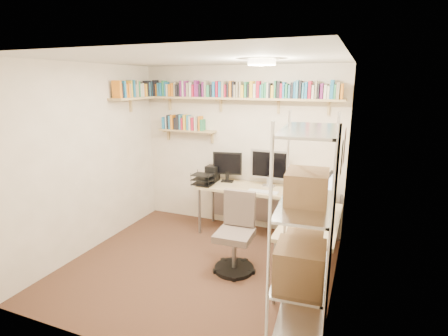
# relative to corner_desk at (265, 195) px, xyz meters

# --- Properties ---
(ground) EXTENTS (3.20, 3.20, 0.00)m
(ground) POSITION_rel_corner_desk_xyz_m (-0.58, -0.94, -0.74)
(ground) COLOR #44261D
(ground) RESTS_ON ground
(room_shell) EXTENTS (3.24, 3.04, 2.52)m
(room_shell) POSITION_rel_corner_desk_xyz_m (-0.58, -0.93, 0.81)
(room_shell) COLOR beige
(room_shell) RESTS_ON ground
(wall_shelves) EXTENTS (3.12, 1.09, 0.80)m
(wall_shelves) POSITION_rel_corner_desk_xyz_m (-1.00, 0.36, 1.29)
(wall_shelves) COLOR tan
(wall_shelves) RESTS_ON ground
(corner_desk) EXTENTS (2.16, 1.91, 1.30)m
(corner_desk) POSITION_rel_corner_desk_xyz_m (0.00, 0.00, 0.00)
(corner_desk) COLOR tan
(corner_desk) RESTS_ON ground
(office_chair) EXTENTS (0.51, 0.52, 0.97)m
(office_chair) POSITION_rel_corner_desk_xyz_m (-0.14, -0.79, -0.33)
(office_chair) COLOR black
(office_chair) RESTS_ON ground
(wire_rack) EXTENTS (0.49, 0.90, 2.02)m
(wire_rack) POSITION_rel_corner_desk_xyz_m (0.82, -1.89, 0.33)
(wire_rack) COLOR silver
(wire_rack) RESTS_ON ground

